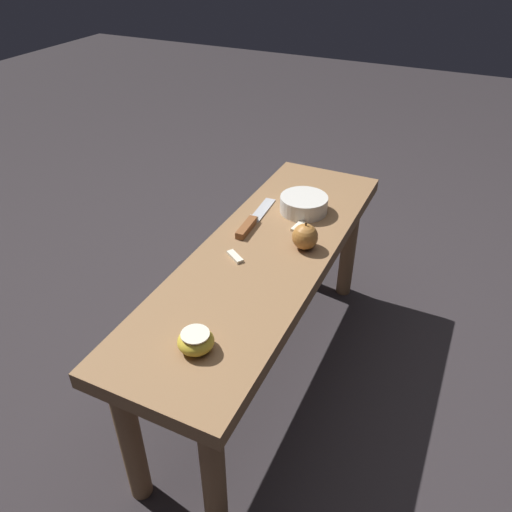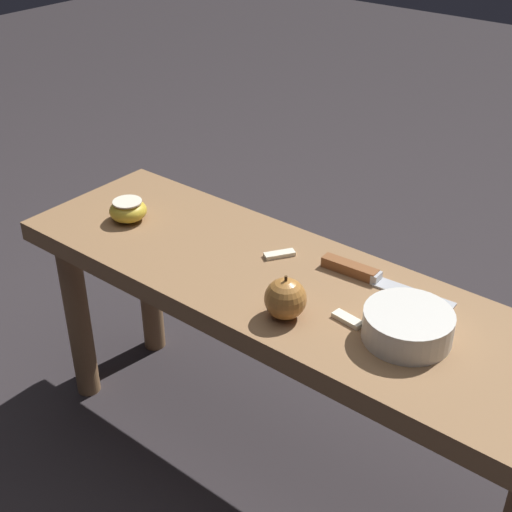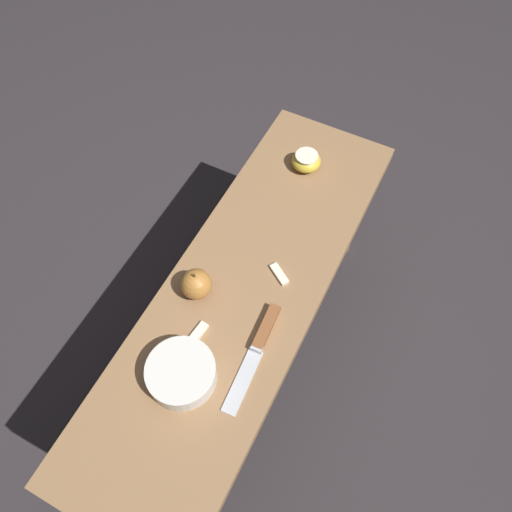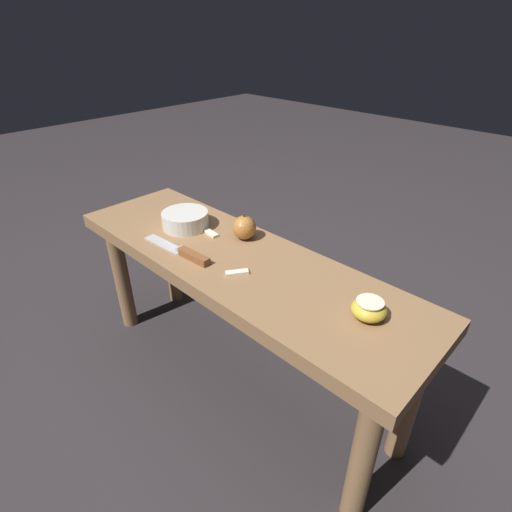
{
  "view_description": "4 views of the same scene",
  "coord_description": "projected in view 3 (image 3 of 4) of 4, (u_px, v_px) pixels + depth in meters",
  "views": [
    {
      "loc": [
        1.0,
        0.45,
        1.2
      ],
      "look_at": [
        0.07,
        0.01,
        0.49
      ],
      "focal_mm": 35.0,
      "sensor_mm": 36.0,
      "label": 1
    },
    {
      "loc": [
        -0.62,
        0.86,
        1.15
      ],
      "look_at": [
        0.07,
        0.01,
        0.49
      ],
      "focal_mm": 50.0,
      "sensor_mm": 36.0,
      "label": 2
    },
    {
      "loc": [
        -0.46,
        -0.26,
        1.46
      ],
      "look_at": [
        0.07,
        0.01,
        0.49
      ],
      "focal_mm": 35.0,
      "sensor_mm": 36.0,
      "label": 3
    },
    {
      "loc": [
        0.68,
        -0.63,
        1.02
      ],
      "look_at": [
        0.07,
        0.01,
        0.49
      ],
      "focal_mm": 28.0,
      "sensor_mm": 36.0,
      "label": 4
    }
  ],
  "objects": [
    {
      "name": "ground_plane",
      "position": [
        248.0,
        355.0,
        1.53
      ],
      "size": [
        8.0,
        8.0,
        0.0
      ],
      "primitive_type": "plane",
      "color": "#2D282B"
    },
    {
      "name": "wooden_bench",
      "position": [
        245.0,
        301.0,
        1.2
      ],
      "size": [
        1.11,
        0.34,
        0.46
      ],
      "color": "olive",
      "rests_on": "ground_plane"
    },
    {
      "name": "bowl",
      "position": [
        181.0,
        373.0,
        1.0
      ],
      "size": [
        0.14,
        0.14,
        0.05
      ],
      "color": "silver",
      "rests_on": "wooden_bench"
    },
    {
      "name": "apple_slice_near_knife",
      "position": [
        279.0,
        274.0,
        1.15
      ],
      "size": [
        0.05,
        0.06,
        0.01
      ],
      "color": "silver",
      "rests_on": "wooden_bench"
    },
    {
      "name": "knife",
      "position": [
        260.0,
        342.0,
        1.06
      ],
      "size": [
        0.25,
        0.04,
        0.02
      ],
      "rotation": [
        0.0,
        0.0,
        -3.08
      ],
      "color": "#B7BABF",
      "rests_on": "wooden_bench"
    },
    {
      "name": "apple_cut",
      "position": [
        306.0,
        161.0,
        1.3
      ],
      "size": [
        0.08,
        0.08,
        0.04
      ],
      "color": "gold",
      "rests_on": "wooden_bench"
    },
    {
      "name": "apple_whole",
      "position": [
        196.0,
        284.0,
        1.1
      ],
      "size": [
        0.07,
        0.07,
        0.08
      ],
      "color": "#B27233",
      "rests_on": "wooden_bench"
    },
    {
      "name": "apple_slice_center",
      "position": [
        198.0,
        333.0,
        1.07
      ],
      "size": [
        0.06,
        0.03,
        0.01
      ],
      "color": "silver",
      "rests_on": "wooden_bench"
    }
  ]
}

